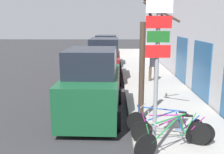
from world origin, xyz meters
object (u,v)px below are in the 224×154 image
Objects in this scene: street_tree at (144,59)px; bicycle_0 at (172,136)px; parked_car_0 at (92,86)px; bicycle_2 at (166,126)px; parked_car_1 at (105,62)px; pedestrian_near at (153,64)px; parked_car_2 at (106,52)px; signpost at (157,65)px; bicycle_1 at (172,131)px.

bicycle_0 is at bearing -78.25° from street_tree.
bicycle_2 is at bearing -42.66° from parked_car_0.
parked_car_1 is 2.67× the size of pedestrian_near.
parked_car_2 is at bearing 91.65° from parked_car_1.
signpost is at bearing -89.77° from street_tree.
signpost is 8.22m from pedestrian_near.
bicycle_2 is 13.09m from parked_car_2.
street_tree is (-0.58, 1.89, 1.67)m from bicycle_1.
bicycle_0 is 0.48× the size of parked_car_2.
bicycle_1 is (0.10, 0.40, -0.03)m from bicycle_0.
street_tree is (-0.01, 2.41, -0.19)m from signpost.
signpost is 0.88× the size of parked_car_0.
street_tree reaches higher than bicycle_1.
parked_car_2 reaches higher than bicycle_0.
parked_car_0 is 10.71m from parked_car_2.
bicycle_1 is 7.57m from pedestrian_near.
pedestrian_near is (0.70, 7.23, 0.60)m from bicycle_2.
pedestrian_near is at bearing 81.80° from signpost.
street_tree is at bearing -105.86° from pedestrian_near.
parked_car_0 reaches higher than parked_car_2.
bicycle_1 is 1.31× the size of pedestrian_near.
parked_car_2 reaches higher than bicycle_1.
parked_car_2 reaches higher than pedestrian_near.
pedestrian_near is (2.94, 5.04, 0.02)m from parked_car_0.
bicycle_2 is at bearing -74.55° from parked_car_1.
parked_car_1 is (-2.04, 7.92, 0.59)m from bicycle_2.
parked_car_1 is (-1.58, 8.72, -1.25)m from signpost.
bicycle_1 is 1.03× the size of bicycle_2.
bicycle_0 is 0.48× the size of street_tree.
pedestrian_near is 0.40× the size of street_tree.
street_tree is (-0.47, 1.60, 1.65)m from bicycle_2.
parked_car_1 reaches higher than parked_car_0.
bicycle_2 is 1.27× the size of pedestrian_near.
bicycle_1 is at bearing -73.01° from street_tree.
bicycle_0 is 7.98m from pedestrian_near.
parked_car_0 reaches higher than bicycle_2.
signpost is at bearing -102.34° from pedestrian_near.
bicycle_0 is 2.86m from street_tree.
street_tree is at bearing 41.13° from bicycle_2.
pedestrian_near is (0.59, 7.52, 0.61)m from bicycle_1.
bicycle_1 is 0.31m from bicycle_2.
parked_car_2 reaches higher than bicycle_2.
bicycle_2 is at bearing -99.68° from pedestrian_near.
bicycle_1 is 0.49× the size of parked_car_1.
pedestrian_near is at bearing -12.99° from parked_car_1.
parked_car_2 is 6.33m from pedestrian_near.
parked_car_0 is at bearing 120.74° from signpost.
bicycle_2 is 7.29m from pedestrian_near.
parked_car_2 is at bearing 13.68° from bicycle_1.
bicycle_2 is at bearing 25.38° from bicycle_1.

